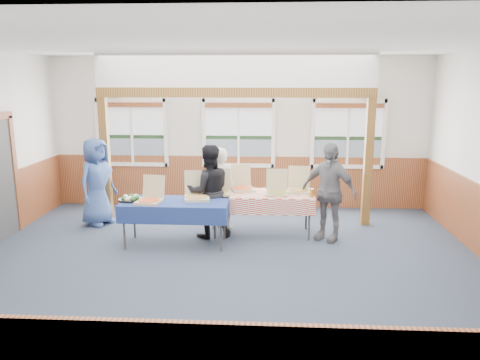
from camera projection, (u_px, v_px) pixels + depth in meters
The scene contains 25 objects.
floor at pixel (224, 269), 6.89m from camera, with size 8.00×8.00×0.00m, color #252C3C.
ceiling at pixel (223, 44), 6.20m from camera, with size 8.00×8.00×0.00m, color white.
wall_back at pixel (239, 133), 9.96m from camera, with size 8.00×8.00×0.00m, color silver.
wall_front at pixel (175, 255), 3.13m from camera, with size 8.00×8.00×0.00m, color silver.
wainscot_back at pixel (239, 181), 10.16m from camera, with size 7.98×0.05×1.10m, color brown.
window_left at pixel (132, 129), 10.03m from camera, with size 1.56×0.10×1.46m.
window_mid at pixel (239, 130), 9.90m from camera, with size 1.56×0.10×1.46m.
window_right at pixel (348, 130), 9.77m from camera, with size 1.56×0.10×1.46m.
post_left at pixel (106, 160), 9.02m from camera, with size 0.15×0.15×2.40m, color brown.
post_right at pixel (368, 163), 8.73m from camera, with size 0.15×0.15×2.40m, color brown.
cross_beam at pixel (235, 92), 8.60m from camera, with size 5.15×0.18×0.18m, color brown.
table_left at pixel (175, 205), 7.76m from camera, with size 1.92×1.51×0.76m.
table_right at pixel (262, 196), 8.30m from camera, with size 1.86×0.90×0.76m.
pizza_box_a at pixel (150, 199), 7.65m from camera, with size 0.44×0.52×0.42m.
pizza_box_b at pixel (197, 195), 7.87m from camera, with size 0.48×0.56×0.45m.
pizza_box_c at pixel (219, 190), 8.22m from camera, with size 0.39×0.47×0.41m.
pizza_box_d at pixel (242, 187), 8.48m from camera, with size 0.50×0.57×0.43m.
pizza_box_e at pixel (277, 191), 8.18m from camera, with size 0.40×0.48×0.41m.
pizza_box_f at pixel (299, 188), 8.37m from camera, with size 0.42×0.50×0.43m.
veggie_tray at pixel (130, 199), 7.78m from camera, with size 0.39×0.39×0.09m.
drink_glass at pixel (312, 193), 7.97m from camera, with size 0.07×0.07×0.15m, color #9B6419.
woman_white at pixel (220, 188), 8.60m from camera, with size 0.56×0.37×1.53m, color silver.
woman_black at pixel (209, 191), 8.14m from camera, with size 0.80×0.62×1.64m, color black.
man_blue at pixel (97, 182), 8.83m from camera, with size 0.81×0.53×1.67m, color #395490.
person_grey at pixel (329, 192), 7.99m from camera, with size 1.00×0.42×1.70m, color slate.
Camera 1 is at (0.61, -6.42, 2.77)m, focal length 35.00 mm.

